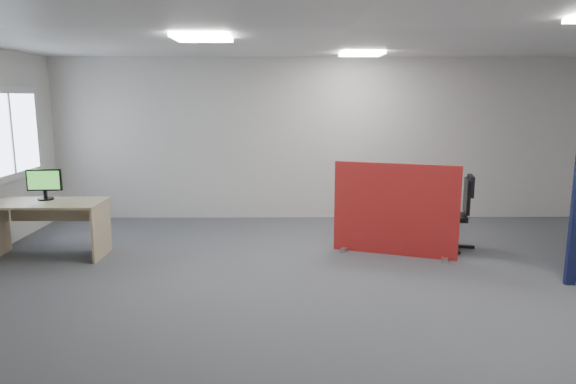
{
  "coord_description": "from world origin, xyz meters",
  "views": [
    {
      "loc": [
        -0.64,
        -5.17,
        2.04
      ],
      "look_at": [
        -0.59,
        0.49,
        1.0
      ],
      "focal_mm": 32.0,
      "sensor_mm": 36.0,
      "label": 1
    }
  ],
  "objects_px": {
    "second_desk": "(49,215)",
    "office_chair": "(458,208)",
    "red_divider": "(395,211)",
    "monitor_second": "(44,183)"
  },
  "relations": [
    {
      "from": "second_desk",
      "to": "office_chair",
      "type": "height_order",
      "value": "office_chair"
    },
    {
      "from": "red_divider",
      "to": "office_chair",
      "type": "bearing_deg",
      "value": 35.61
    },
    {
      "from": "monitor_second",
      "to": "office_chair",
      "type": "relative_size",
      "value": 0.44
    },
    {
      "from": "monitor_second",
      "to": "office_chair",
      "type": "distance_m",
      "value": 5.5
    },
    {
      "from": "second_desk",
      "to": "monitor_second",
      "type": "xyz_separation_m",
      "value": [
        -0.07,
        0.11,
        0.41
      ]
    },
    {
      "from": "second_desk",
      "to": "office_chair",
      "type": "xyz_separation_m",
      "value": [
        5.41,
        0.27,
        0.03
      ]
    },
    {
      "from": "red_divider",
      "to": "monitor_second",
      "type": "xyz_separation_m",
      "value": [
        -4.56,
        0.09,
        0.36
      ]
    },
    {
      "from": "second_desk",
      "to": "red_divider",
      "type": "bearing_deg",
      "value": 0.2
    },
    {
      "from": "office_chair",
      "to": "red_divider",
      "type": "bearing_deg",
      "value": -151.8
    },
    {
      "from": "red_divider",
      "to": "second_desk",
      "type": "xyz_separation_m",
      "value": [
        -4.5,
        -0.02,
        -0.05
      ]
    }
  ]
}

